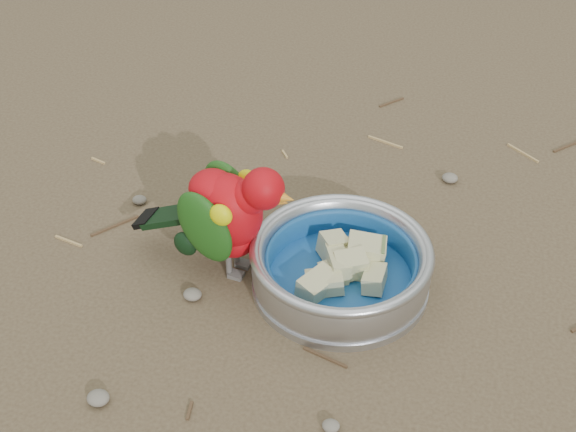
# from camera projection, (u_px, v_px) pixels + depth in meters

# --- Properties ---
(ground) EXTENTS (60.00, 60.00, 0.00)m
(ground) POSITION_uv_depth(u_px,v_px,m) (354.00, 272.00, 0.99)
(ground) COLOR brown
(food_bowl) EXTENTS (0.21, 0.21, 0.02)m
(food_bowl) POSITION_uv_depth(u_px,v_px,m) (340.00, 282.00, 0.96)
(food_bowl) COLOR #B2B2BA
(food_bowl) RESTS_ON ground
(bowl_wall) EXTENTS (0.21, 0.21, 0.04)m
(bowl_wall) POSITION_uv_depth(u_px,v_px,m) (341.00, 263.00, 0.94)
(bowl_wall) COLOR #B2B2BA
(bowl_wall) RESTS_ON food_bowl
(fruit_wedges) EXTENTS (0.13, 0.13, 0.03)m
(fruit_wedges) POSITION_uv_depth(u_px,v_px,m) (341.00, 267.00, 0.95)
(fruit_wedges) COLOR #C0BC85
(fruit_wedges) RESTS_ON food_bowl
(lory_parrot) EXTENTS (0.20, 0.12, 0.15)m
(lory_parrot) POSITION_uv_depth(u_px,v_px,m) (228.00, 220.00, 0.94)
(lory_parrot) COLOR #B1080F
(lory_parrot) RESTS_ON ground
(ground_debris) EXTENTS (0.90, 0.80, 0.01)m
(ground_debris) POSITION_uv_depth(u_px,v_px,m) (388.00, 244.00, 1.02)
(ground_debris) COLOR tan
(ground_debris) RESTS_ON ground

